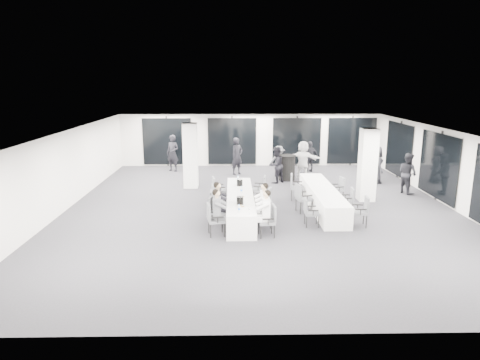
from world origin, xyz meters
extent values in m
cube|color=#27272C|center=(0.00, 0.00, -0.01)|extent=(14.00, 16.00, 0.02)
cube|color=white|center=(0.00, 0.00, 2.81)|extent=(14.00, 16.00, 0.02)
cube|color=silver|center=(-7.01, 0.00, 1.40)|extent=(0.02, 16.00, 2.80)
cube|color=silver|center=(7.01, 0.00, 1.40)|extent=(0.02, 16.00, 2.80)
cube|color=silver|center=(0.00, 8.01, 1.40)|extent=(14.00, 0.02, 2.80)
cube|color=silver|center=(0.00, -8.01, 1.40)|extent=(14.00, 0.02, 2.80)
cube|color=black|center=(0.00, 7.94, 1.35)|extent=(13.60, 0.06, 2.50)
cube|color=black|center=(6.94, 1.00, 1.35)|extent=(0.06, 14.00, 2.50)
cube|color=white|center=(-2.80, 3.20, 1.40)|extent=(0.60, 0.60, 2.80)
cube|color=white|center=(4.20, 1.00, 1.40)|extent=(0.60, 0.60, 2.80)
cube|color=white|center=(-0.74, -0.80, 0.38)|extent=(0.90, 5.00, 0.75)
cube|color=white|center=(2.29, -0.03, 0.38)|extent=(0.90, 5.00, 0.75)
cylinder|color=black|center=(1.56, 4.49, 0.58)|extent=(0.74, 0.74, 1.16)
cylinder|color=black|center=(1.56, 4.49, 1.16)|extent=(0.85, 0.85, 0.02)
cube|color=#4A4C51|center=(-1.49, -2.78, 0.47)|extent=(0.56, 0.58, 0.08)
cube|color=#4A4C51|center=(-1.71, -2.83, 0.75)|extent=(0.15, 0.48, 0.48)
cylinder|color=black|center=(-1.73, -2.62, 0.21)|extent=(0.04, 0.04, 0.43)
cylinder|color=black|center=(-1.65, -3.03, 0.21)|extent=(0.04, 0.04, 0.43)
cylinder|color=black|center=(-1.32, -2.54, 0.21)|extent=(0.04, 0.04, 0.43)
cylinder|color=black|center=(-1.24, -2.95, 0.21)|extent=(0.04, 0.04, 0.43)
cube|color=black|center=(-1.53, -2.53, 0.64)|extent=(0.36, 0.11, 0.04)
cube|color=black|center=(-1.44, -3.04, 0.64)|extent=(0.36, 0.11, 0.04)
cube|color=#4A4C51|center=(-1.49, -1.87, 0.44)|extent=(0.52, 0.53, 0.08)
cube|color=#4A4C51|center=(-1.70, -1.84, 0.71)|extent=(0.13, 0.46, 0.45)
cylinder|color=black|center=(-1.65, -1.65, 0.20)|extent=(0.04, 0.04, 0.40)
cylinder|color=black|center=(-1.71, -2.04, 0.20)|extent=(0.04, 0.04, 0.40)
cylinder|color=black|center=(-1.26, -1.71, 0.20)|extent=(0.04, 0.04, 0.40)
cylinder|color=black|center=(-1.32, -2.10, 0.20)|extent=(0.04, 0.04, 0.40)
cube|color=black|center=(-1.45, -1.63, 0.61)|extent=(0.34, 0.09, 0.04)
cube|color=black|center=(-1.52, -2.12, 0.61)|extent=(0.34, 0.09, 0.04)
cube|color=#4A4C51|center=(-1.49, -1.22, 0.46)|extent=(0.48, 0.50, 0.08)
cube|color=#4A4C51|center=(-1.71, -1.22, 0.74)|extent=(0.07, 0.47, 0.47)
cylinder|color=black|center=(-1.69, -1.02, 0.21)|extent=(0.04, 0.04, 0.42)
cylinder|color=black|center=(-1.69, -1.43, 0.21)|extent=(0.04, 0.04, 0.42)
cylinder|color=black|center=(-1.28, -1.02, 0.21)|extent=(0.04, 0.04, 0.42)
cylinder|color=black|center=(-1.28, -1.43, 0.21)|extent=(0.04, 0.04, 0.42)
cube|color=black|center=(-1.48, -0.97, 0.64)|extent=(0.35, 0.04, 0.04)
cube|color=black|center=(-1.49, -1.48, 0.64)|extent=(0.35, 0.04, 0.04)
cube|color=#4A4C51|center=(-1.49, -0.12, 0.43)|extent=(0.52, 0.53, 0.08)
cube|color=#4A4C51|center=(-1.69, -0.16, 0.69)|extent=(0.13, 0.45, 0.44)
cylinder|color=black|center=(-1.71, 0.03, 0.20)|extent=(0.03, 0.03, 0.39)
cylinder|color=black|center=(-1.64, -0.34, 0.20)|extent=(0.03, 0.03, 0.39)
cylinder|color=black|center=(-1.33, 0.10, 0.20)|extent=(0.03, 0.03, 0.39)
cylinder|color=black|center=(-1.26, -0.28, 0.20)|extent=(0.03, 0.03, 0.39)
cube|color=black|center=(-1.53, 0.12, 0.60)|extent=(0.33, 0.09, 0.04)
cube|color=black|center=(-1.44, -0.36, 0.60)|extent=(0.33, 0.09, 0.04)
cube|color=#4A4C51|center=(-1.49, 0.81, 0.47)|extent=(0.55, 0.57, 0.08)
cube|color=#4A4C51|center=(-1.71, 0.77, 0.75)|extent=(0.14, 0.48, 0.48)
cylinder|color=black|center=(-1.72, 0.98, 0.21)|extent=(0.04, 0.04, 0.42)
cylinder|color=black|center=(-1.66, 0.57, 0.21)|extent=(0.04, 0.04, 0.42)
cylinder|color=black|center=(-1.31, 1.05, 0.21)|extent=(0.04, 0.04, 0.42)
cylinder|color=black|center=(-1.25, 0.64, 0.21)|extent=(0.04, 0.04, 0.42)
cube|color=black|center=(-1.53, 1.07, 0.64)|extent=(0.35, 0.10, 0.04)
cube|color=black|center=(-1.44, 0.56, 0.64)|extent=(0.35, 0.10, 0.04)
cube|color=#4A4C51|center=(0.01, -2.91, 0.45)|extent=(0.51, 0.53, 0.08)
cube|color=#4A4C51|center=(0.23, -2.89, 0.72)|extent=(0.11, 0.47, 0.46)
cylinder|color=black|center=(0.24, -3.09, 0.21)|extent=(0.04, 0.04, 0.41)
cylinder|color=black|center=(0.19, -2.69, 0.21)|extent=(0.04, 0.04, 0.41)
cylinder|color=black|center=(-0.16, -3.13, 0.21)|extent=(0.04, 0.04, 0.41)
cylinder|color=black|center=(-0.21, -2.73, 0.21)|extent=(0.04, 0.04, 0.41)
cube|color=black|center=(0.04, -3.16, 0.62)|extent=(0.34, 0.08, 0.04)
cube|color=black|center=(-0.01, -2.66, 0.62)|extent=(0.34, 0.08, 0.04)
cube|color=#4A4C51|center=(0.01, -2.05, 0.41)|extent=(0.43, 0.45, 0.07)
cube|color=#4A4C51|center=(0.22, -2.05, 0.66)|extent=(0.06, 0.42, 0.42)
cylinder|color=black|center=(0.20, -2.23, 0.19)|extent=(0.03, 0.03, 0.38)
cylinder|color=black|center=(0.19, -1.86, 0.19)|extent=(0.03, 0.03, 0.38)
cylinder|color=black|center=(-0.16, -2.24, 0.19)|extent=(0.03, 0.03, 0.38)
cylinder|color=black|center=(-0.17, -1.87, 0.19)|extent=(0.03, 0.03, 0.38)
cube|color=black|center=(0.02, -2.28, 0.57)|extent=(0.31, 0.04, 0.04)
cube|color=black|center=(0.01, -1.82, 0.57)|extent=(0.31, 0.04, 0.04)
cube|color=#4A4C51|center=(0.01, -1.10, 0.49)|extent=(0.61, 0.63, 0.09)
cube|color=#4A4C51|center=(0.25, -1.16, 0.78)|extent=(0.18, 0.50, 0.50)
cylinder|color=black|center=(0.18, -1.36, 0.22)|extent=(0.04, 0.04, 0.45)
cylinder|color=black|center=(0.28, -0.94, 0.22)|extent=(0.04, 0.04, 0.45)
cylinder|color=black|center=(-0.25, -1.26, 0.22)|extent=(0.04, 0.04, 0.45)
cylinder|color=black|center=(-0.15, -0.84, 0.22)|extent=(0.04, 0.04, 0.45)
cube|color=black|center=(-0.05, -1.36, 0.68)|extent=(0.37, 0.13, 0.04)
cube|color=black|center=(0.08, -0.83, 0.68)|extent=(0.37, 0.13, 0.04)
cube|color=#4A4C51|center=(0.01, -0.32, 0.42)|extent=(0.43, 0.45, 0.07)
cube|color=#4A4C51|center=(0.22, -0.32, 0.67)|extent=(0.06, 0.43, 0.43)
cylinder|color=black|center=(0.20, -0.50, 0.19)|extent=(0.03, 0.03, 0.38)
cylinder|color=black|center=(0.20, -0.13, 0.19)|extent=(0.03, 0.03, 0.38)
cylinder|color=black|center=(-0.17, -0.51, 0.19)|extent=(0.03, 0.03, 0.38)
cylinder|color=black|center=(-0.17, -0.13, 0.19)|extent=(0.03, 0.03, 0.38)
cube|color=black|center=(0.02, -0.55, 0.58)|extent=(0.32, 0.04, 0.04)
cube|color=black|center=(0.01, -0.08, 0.58)|extent=(0.32, 0.04, 0.04)
cube|color=#4A4C51|center=(0.01, 0.92, 0.47)|extent=(0.55, 0.57, 0.08)
cube|color=#4A4C51|center=(0.24, 0.89, 0.76)|extent=(0.13, 0.49, 0.48)
cylinder|color=black|center=(0.19, 0.68, 0.22)|extent=(0.04, 0.04, 0.43)
cylinder|color=black|center=(0.25, 1.10, 0.22)|extent=(0.04, 0.04, 0.43)
cylinder|color=black|center=(-0.22, 0.74, 0.22)|extent=(0.04, 0.04, 0.43)
cylinder|color=black|center=(-0.16, 1.16, 0.22)|extent=(0.04, 0.04, 0.43)
cube|color=black|center=(-0.02, 0.66, 0.65)|extent=(0.36, 0.09, 0.04)
cube|color=black|center=(0.05, 1.18, 0.65)|extent=(0.36, 0.09, 0.04)
cube|color=#4A4C51|center=(1.54, -2.01, 0.43)|extent=(0.44, 0.46, 0.08)
cube|color=#4A4C51|center=(1.33, -2.01, 0.69)|extent=(0.06, 0.44, 0.44)
cylinder|color=black|center=(1.35, -1.82, 0.20)|extent=(0.03, 0.03, 0.39)
cylinder|color=black|center=(1.34, -2.20, 0.20)|extent=(0.03, 0.03, 0.39)
cylinder|color=black|center=(1.73, -1.82, 0.20)|extent=(0.03, 0.03, 0.39)
cylinder|color=black|center=(1.72, -2.20, 0.20)|extent=(0.03, 0.03, 0.39)
cube|color=black|center=(1.54, -1.77, 0.59)|extent=(0.33, 0.04, 0.04)
cube|color=black|center=(1.53, -2.25, 0.59)|extent=(0.33, 0.04, 0.04)
cube|color=#4A4C51|center=(1.54, -0.50, 0.48)|extent=(0.60, 0.61, 0.09)
cube|color=#4A4C51|center=(1.31, -0.56, 0.77)|extent=(0.18, 0.49, 0.49)
cylinder|color=black|center=(1.28, -0.35, 0.22)|extent=(0.04, 0.04, 0.44)
cylinder|color=black|center=(1.38, -0.76, 0.22)|extent=(0.04, 0.04, 0.44)
cylinder|color=black|center=(1.69, -0.25, 0.22)|extent=(0.04, 0.04, 0.44)
cylinder|color=black|center=(1.79, -0.66, 0.22)|extent=(0.04, 0.04, 0.44)
cube|color=black|center=(1.47, -0.24, 0.66)|extent=(0.36, 0.13, 0.04)
cube|color=black|center=(1.60, -0.76, 0.66)|extent=(0.36, 0.13, 0.04)
cube|color=#4A4C51|center=(1.54, 1.11, 0.48)|extent=(0.56, 0.58, 0.09)
cube|color=#4A4C51|center=(1.30, 1.14, 0.77)|extent=(0.13, 0.49, 0.49)
cylinder|color=black|center=(1.36, 1.35, 0.22)|extent=(0.04, 0.04, 0.44)
cylinder|color=black|center=(1.29, 0.93, 0.22)|extent=(0.04, 0.04, 0.44)
cylinder|color=black|center=(1.78, 1.29, 0.22)|extent=(0.04, 0.04, 0.44)
cylinder|color=black|center=(1.72, 0.86, 0.22)|extent=(0.04, 0.04, 0.44)
cube|color=black|center=(1.57, 1.37, 0.66)|extent=(0.37, 0.09, 0.04)
cube|color=black|center=(1.50, 0.84, 0.66)|extent=(0.37, 0.09, 0.04)
cube|color=#4A4C51|center=(3.04, -2.04, 0.46)|extent=(0.52, 0.53, 0.08)
cube|color=#4A4C51|center=(3.26, -2.06, 0.74)|extent=(0.10, 0.48, 0.47)
cylinder|color=black|center=(3.22, -2.27, 0.21)|extent=(0.04, 0.04, 0.42)
cylinder|color=black|center=(3.26, -1.86, 0.21)|extent=(0.04, 0.04, 0.42)
cylinder|color=black|center=(2.81, -2.23, 0.21)|extent=(0.04, 0.04, 0.42)
cylinder|color=black|center=(2.85, -1.82, 0.21)|extent=(0.04, 0.04, 0.42)
cube|color=black|center=(3.01, -2.30, 0.64)|extent=(0.35, 0.07, 0.04)
cube|color=black|center=(3.06, -1.79, 0.64)|extent=(0.35, 0.07, 0.04)
cube|color=#4A4C51|center=(3.04, -0.51, 0.41)|extent=(0.45, 0.47, 0.07)
cube|color=#4A4C51|center=(3.24, -0.52, 0.66)|extent=(0.08, 0.42, 0.42)
cylinder|color=black|center=(3.21, -0.71, 0.19)|extent=(0.03, 0.03, 0.37)
cylinder|color=black|center=(3.23, -0.34, 0.19)|extent=(0.03, 0.03, 0.37)
cylinder|color=black|center=(2.84, -0.68, 0.19)|extent=(0.03, 0.03, 0.37)
cylinder|color=black|center=(2.87, -0.32, 0.19)|extent=(0.03, 0.03, 0.37)
cube|color=black|center=(3.02, -0.74, 0.57)|extent=(0.31, 0.06, 0.04)
cube|color=black|center=(3.05, -0.28, 0.57)|extent=(0.31, 0.06, 0.04)
cube|color=#4A4C51|center=(3.04, 0.93, 0.44)|extent=(0.53, 0.54, 0.08)
cube|color=#4A4C51|center=(3.25, 0.97, 0.70)|extent=(0.14, 0.45, 0.45)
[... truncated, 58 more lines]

